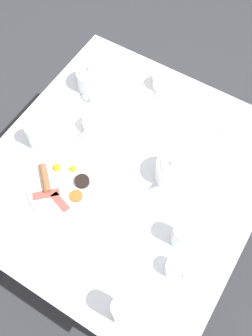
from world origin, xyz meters
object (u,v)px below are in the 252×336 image
(teapot_near, at_px, (171,170))
(teapot_far, at_px, (91,79))
(breakfast_plate, at_px, (63,184))
(teacup_with_saucer_left, at_px, (94,126))
(teacup_with_saucer_right, at_px, (163,84))
(wine_glass_spare, at_px, (181,235))
(water_glass_tall, at_px, (36,136))
(water_glass_short, at_px, (122,311))
(fork_by_plate, at_px, (222,130))
(knife_by_plate, at_px, (112,257))
(creamer_jug, at_px, (175,268))

(teapot_near, relative_size, teapot_far, 1.16)
(breakfast_plate, distance_m, teacup_with_saucer_left, 0.27)
(teapot_near, xyz_separation_m, teapot_far, (-0.50, 0.21, 0.00))
(teacup_with_saucer_right, bearing_deg, wine_glass_spare, -55.86)
(teapot_far, distance_m, water_glass_tall, 0.35)
(water_glass_tall, distance_m, wine_glass_spare, 0.66)
(teacup_with_saucer_left, height_order, wine_glass_spare, wine_glass_spare)
(water_glass_tall, height_order, wine_glass_spare, water_glass_tall)
(teapot_far, relative_size, water_glass_short, 1.23)
(water_glass_tall, xyz_separation_m, wine_glass_spare, (0.66, -0.06, -0.00))
(breakfast_plate, height_order, wine_glass_spare, wine_glass_spare)
(teapot_near, bearing_deg, teacup_with_saucer_left, -94.66)
(water_glass_tall, relative_size, wine_glass_spare, 1.05)
(water_glass_short, height_order, wine_glass_spare, water_glass_short)
(teapot_near, relative_size, water_glass_short, 1.44)
(water_glass_tall, bearing_deg, teapot_far, 87.21)
(teapot_far, distance_m, water_glass_short, 0.94)
(wine_glass_spare, bearing_deg, breakfast_plate, -175.12)
(teacup_with_saucer_left, distance_m, fork_by_plate, 0.51)
(breakfast_plate, distance_m, knife_by_plate, 0.33)
(teapot_far, bearing_deg, creamer_jug, -162.44)
(wine_glass_spare, relative_size, knife_by_plate, 0.50)
(teacup_with_saucer_left, relative_size, wine_glass_spare, 1.45)
(breakfast_plate, bearing_deg, teacup_with_saucer_right, 81.76)
(creamer_jug, relative_size, knife_by_plate, 0.40)
(wine_glass_spare, distance_m, creamer_jug, 0.11)
(teapot_far, bearing_deg, teacup_with_saucer_right, -94.73)
(teacup_with_saucer_right, distance_m, water_glass_short, 0.94)
(teacup_with_saucer_left, bearing_deg, water_glass_tall, -131.67)
(breakfast_plate, xyz_separation_m, knife_by_plate, (0.30, -0.13, -0.01))
(breakfast_plate, relative_size, fork_by_plate, 1.62)
(water_glass_tall, xyz_separation_m, water_glass_short, (0.62, -0.37, 0.01))
(water_glass_short, xyz_separation_m, knife_by_plate, (-0.13, 0.14, -0.07))
(breakfast_plate, relative_size, wine_glass_spare, 2.50)
(wine_glass_spare, bearing_deg, water_glass_tall, 175.03)
(water_glass_short, distance_m, wine_glass_spare, 0.32)
(breakfast_plate, height_order, water_glass_short, water_glass_short)
(teapot_far, height_order, fork_by_plate, teapot_far)
(fork_by_plate, xyz_separation_m, knife_by_plate, (-0.10, -0.67, 0.00))
(water_glass_short, height_order, fork_by_plate, water_glass_short)
(teapot_far, bearing_deg, water_glass_tall, 141.88)
(breakfast_plate, bearing_deg, teacup_with_saucer_left, 98.37)
(wine_glass_spare, bearing_deg, water_glass_short, -97.12)
(fork_by_plate, distance_m, knife_by_plate, 0.68)
(breakfast_plate, relative_size, knife_by_plate, 1.24)
(breakfast_plate, xyz_separation_m, water_glass_short, (0.43, -0.27, 0.06))
(wine_glass_spare, bearing_deg, creamer_jug, -71.70)
(teacup_with_saucer_left, height_order, knife_by_plate, teacup_with_saucer_left)
(knife_by_plate, bearing_deg, water_glass_tall, 154.74)
(creamer_jug, distance_m, knife_by_plate, 0.22)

